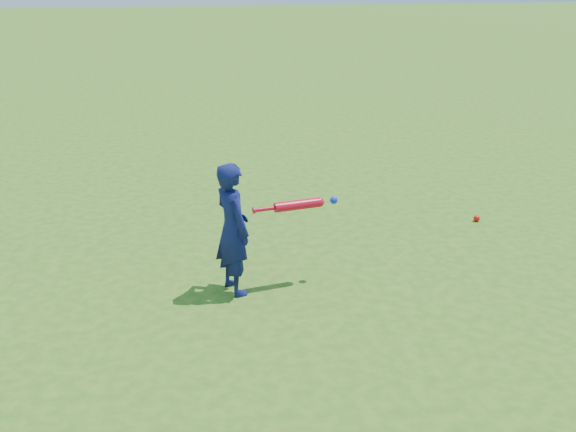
% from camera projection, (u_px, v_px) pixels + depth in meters
% --- Properties ---
extents(ground, '(80.00, 80.00, 0.00)m').
position_uv_depth(ground, '(144.00, 284.00, 5.75)').
color(ground, '#326117').
rests_on(ground, ground).
extents(child, '(0.42, 0.50, 1.17)m').
position_uv_depth(child, '(233.00, 229.00, 5.43)').
color(child, '#10154C').
rests_on(child, ground).
extents(ground_ball_red, '(0.07, 0.07, 0.07)m').
position_uv_depth(ground_ball_red, '(477.00, 218.00, 7.14)').
color(ground_ball_red, red).
rests_on(ground_ball_red, ground).
extents(bat_swing, '(0.77, 0.19, 0.09)m').
position_uv_depth(bat_swing, '(301.00, 204.00, 5.52)').
color(bat_swing, red).
rests_on(bat_swing, ground).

